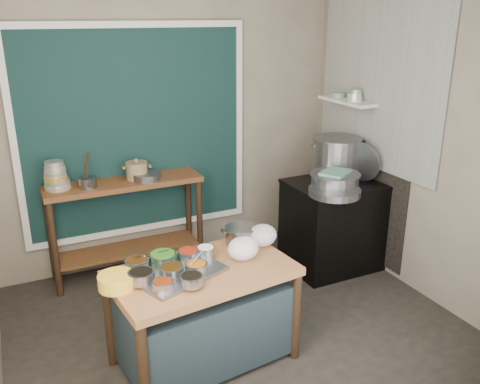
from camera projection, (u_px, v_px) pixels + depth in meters
name	position (u px, v px, depth m)	size (l,w,h in m)	color
floor	(236.00, 326.00, 4.18)	(3.50, 3.00, 0.02)	#2A2620
back_wall	(170.00, 123.00, 4.99)	(3.50, 0.02, 2.80)	#7A705E
right_wall	(417.00, 137.00, 4.43)	(0.02, 3.00, 2.80)	#7A705E
curtain_panel	(136.00, 133.00, 4.83)	(2.10, 0.02, 1.90)	black
curtain_frame	(137.00, 133.00, 4.82)	(2.22, 0.03, 2.02)	beige
tile_panel	(378.00, 78.00, 4.73)	(0.02, 1.70, 1.70)	#B2B2AA
soot_patch	(362.00, 191.00, 5.20)	(0.01, 1.30, 1.30)	black
wall_shelf	(347.00, 101.00, 5.03)	(0.22, 0.70, 0.03)	beige
prep_table	(204.00, 316.00, 3.63)	(1.25, 0.72, 0.75)	brown
back_counter	(127.00, 228.00, 4.88)	(1.45, 0.40, 0.95)	brown
stove_block	(335.00, 226.00, 5.05)	(0.90, 0.68, 0.85)	black
stove_top	(337.00, 184.00, 4.90)	(0.92, 0.69, 0.03)	black
condiment_tray	(177.00, 273.00, 3.43)	(0.58, 0.42, 0.03)	gray
condiment_bowls	(170.00, 267.00, 3.42)	(0.68, 0.53, 0.08)	gray
yellow_basin	(117.00, 281.00, 3.26)	(0.24, 0.24, 0.09)	yellow
saucepan	(241.00, 236.00, 3.87)	(0.26, 0.26, 0.14)	gray
plastic_bag_a	(243.00, 248.00, 3.62)	(0.23, 0.20, 0.17)	white
plastic_bag_b	(262.00, 235.00, 3.84)	(0.23, 0.19, 0.17)	white
bowl_stack	(56.00, 177.00, 4.47)	(0.23, 0.23, 0.26)	tan
utensil_cup	(88.00, 183.00, 4.52)	(0.16, 0.16, 0.10)	gray
ceramic_crock	(137.00, 172.00, 4.75)	(0.21, 0.21, 0.14)	olive
wide_bowl	(147.00, 176.00, 4.74)	(0.26, 0.26, 0.07)	gray
stock_pot	(336.00, 157.00, 5.02)	(0.50, 0.50, 0.39)	gray
pot_lid	(360.00, 161.00, 4.87)	(0.41, 0.41, 0.02)	gray
steamer	(335.00, 181.00, 4.68)	(0.47, 0.47, 0.15)	gray
green_cloth	(335.00, 172.00, 4.65)	(0.28, 0.22, 0.02)	#599A84
shallow_pan	(335.00, 192.00, 4.55)	(0.47, 0.47, 0.06)	gray
shelf_bowl_stack	(355.00, 96.00, 4.91)	(0.14, 0.14, 0.11)	silver
shelf_bowl_green	(338.00, 95.00, 5.14)	(0.13, 0.13, 0.05)	gray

